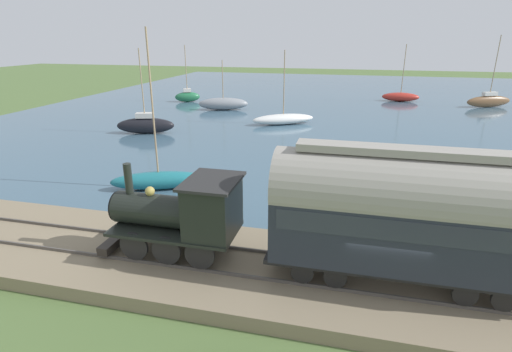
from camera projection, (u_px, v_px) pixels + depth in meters
name	position (u px, v px, depth m)	size (l,w,h in m)	color
ground_plane	(379.00, 296.00, 13.81)	(200.00, 200.00, 0.00)	#516B38
harbor_water	(364.00, 103.00, 53.47)	(80.00, 80.00, 0.01)	#426075
rail_embankment	(379.00, 288.00, 13.83)	(5.79, 56.00, 0.66)	#84755B
steam_locomotive	(185.00, 212.00, 14.71)	(2.39, 5.27, 3.43)	black
passenger_coach	(403.00, 212.00, 12.74)	(2.45, 8.71, 4.67)	black
sailboat_white	(283.00, 119.00, 40.35)	(4.61, 6.43, 7.23)	white
sailboat_teal	(159.00, 180.00, 23.32)	(3.24, 5.59, 8.96)	#1E707A
sailboat_black	(146.00, 125.00, 36.50)	(2.68, 5.33, 7.50)	black
sailboat_gray	(223.00, 104.00, 48.12)	(3.32, 6.19, 5.81)	gray
sailboat_red	(400.00, 97.00, 54.45)	(1.77, 4.91, 7.44)	#B72D23
sailboat_brown	(489.00, 101.00, 49.94)	(3.58, 5.99, 8.59)	brown
sailboat_green	(187.00, 96.00, 53.98)	(2.54, 3.51, 7.33)	#236B42
rowboat_far_out	(388.00, 194.00, 22.21)	(2.41, 2.35, 0.36)	beige
rowboat_off_pier	(334.00, 175.00, 25.11)	(2.11, 2.57, 0.47)	beige
rowboat_mid_harbor	(504.00, 232.00, 17.79)	(2.53, 2.73, 0.47)	beige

